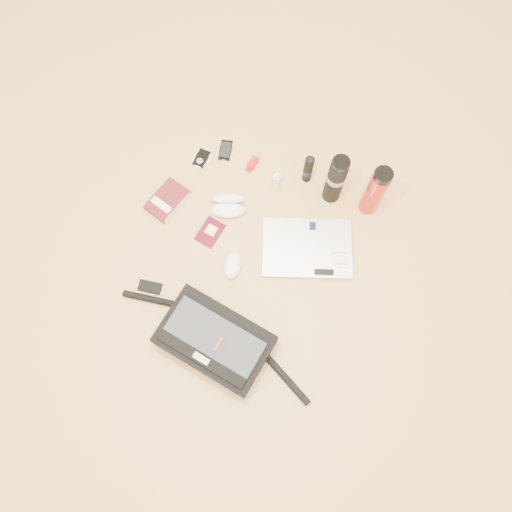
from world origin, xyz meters
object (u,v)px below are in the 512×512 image
(messenger_bag, at_px, (214,340))
(thermos_red, at_px, (375,191))
(laptop, at_px, (308,249))
(book, at_px, (167,200))
(thermos_black, at_px, (336,179))

(messenger_bag, distance_m, thermos_red, 0.85)
(laptop, relative_size, book, 2.16)
(messenger_bag, distance_m, laptop, 0.53)
(thermos_black, bearing_deg, book, -155.78)
(messenger_bag, relative_size, thermos_red, 2.82)
(thermos_black, bearing_deg, thermos_red, 2.60)
(laptop, height_order, thermos_red, thermos_red)
(thermos_black, distance_m, thermos_red, 0.16)
(book, height_order, thermos_red, thermos_red)
(messenger_bag, bearing_deg, thermos_black, 83.11)
(laptop, distance_m, thermos_red, 0.35)
(book, bearing_deg, thermos_red, 36.07)
(book, xyz_separation_m, thermos_black, (0.63, 0.28, 0.13))
(thermos_red, bearing_deg, laptop, -121.77)
(messenger_bag, height_order, laptop, messenger_bag)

